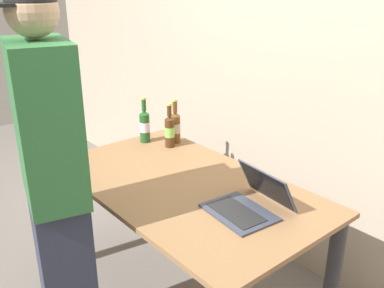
% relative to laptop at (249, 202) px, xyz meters
% --- Properties ---
extents(desk, '(1.57, 0.89, 0.75)m').
position_rel_laptop_xyz_m(desk, '(-0.42, -0.06, -0.18)').
color(desk, olive).
rests_on(desk, ground).
extents(laptop, '(0.37, 0.37, 0.19)m').
position_rel_laptop_xyz_m(laptop, '(0.00, 0.00, 0.00)').
color(laptop, '#383D4C').
rests_on(laptop, desk).
extents(beer_bottle_amber, '(0.07, 0.07, 0.30)m').
position_rel_laptop_xyz_m(beer_bottle_amber, '(-0.95, 0.29, 0.07)').
color(beer_bottle_amber, brown).
rests_on(beer_bottle_amber, desk).
extents(beer_bottle_brown, '(0.07, 0.07, 0.29)m').
position_rel_laptop_xyz_m(beer_bottle_brown, '(-0.91, 0.21, 0.07)').
color(beer_bottle_brown, '#472B14').
rests_on(beer_bottle_brown, desk).
extents(beer_bottle_green, '(0.07, 0.07, 0.31)m').
position_rel_laptop_xyz_m(beer_bottle_green, '(-1.09, 0.14, 0.08)').
color(beer_bottle_green, '#1E5123').
rests_on(beer_bottle_green, desk).
extents(person_figure, '(0.45, 0.35, 1.81)m').
position_rel_laptop_xyz_m(person_figure, '(-0.47, -0.75, 0.12)').
color(person_figure, '#2D3347').
rests_on(person_figure, ground).
extents(back_wall, '(6.00, 0.10, 2.60)m').
position_rel_laptop_xyz_m(back_wall, '(-0.42, 0.76, 0.51)').
color(back_wall, tan).
rests_on(back_wall, ground).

